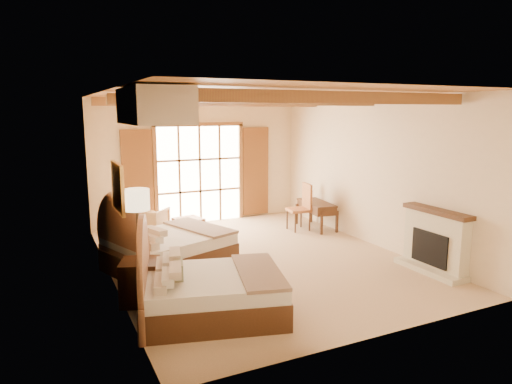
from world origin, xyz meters
TOP-DOWN VIEW (x-y plane):
  - floor at (0.00, 0.00)m, footprint 7.00×7.00m
  - wall_back at (0.00, 3.50)m, footprint 5.50×0.00m
  - wall_left at (-2.75, 0.00)m, footprint 0.00×7.00m
  - wall_right at (2.75, 0.00)m, footprint 0.00×7.00m
  - ceiling at (0.00, 0.00)m, footprint 7.00×7.00m
  - ceiling_beams at (0.00, 0.00)m, footprint 5.39×4.60m
  - french_doors at (0.00, 3.44)m, footprint 3.95×0.08m
  - fireplace at (2.60, -2.00)m, footprint 0.46×1.40m
  - painting at (-2.70, -0.75)m, footprint 0.06×0.95m
  - canopy_valance at (-2.40, -2.00)m, footprint 0.70×1.40m
  - bed_near at (-1.81, -1.97)m, footprint 2.35×1.97m
  - bed_far at (-1.82, 0.29)m, footprint 2.58×2.18m
  - nightstand at (-2.50, -1.09)m, footprint 0.71×0.71m
  - floor_lamp at (-2.50, -1.11)m, footprint 0.37×0.37m
  - armchair at (-1.48, 2.74)m, footprint 0.99×0.99m
  - ottoman at (-0.72, 2.21)m, footprint 0.69×0.69m
  - desk at (2.38, 1.57)m, footprint 0.68×1.29m
  - desk_chair at (1.92, 1.60)m, footprint 0.57×0.57m
  - desk_lamp at (2.46, 2.03)m, footprint 0.18×0.18m

SIDE VIEW (x-z plane):
  - floor at x=0.00m, z-range 0.00..0.00m
  - ottoman at x=-0.72m, z-range 0.00..0.43m
  - armchair at x=-1.48m, z-range 0.00..0.65m
  - nightstand at x=-2.50m, z-range 0.00..0.67m
  - desk at x=2.38m, z-range 0.02..0.69m
  - desk_chair at x=1.92m, z-range -0.22..0.93m
  - bed_near at x=-1.81m, z-range -0.26..1.05m
  - bed_far at x=-1.82m, z-range -0.27..1.10m
  - fireplace at x=2.60m, z-range -0.07..1.09m
  - desk_lamp at x=2.46m, z-range 0.76..1.12m
  - french_doors at x=0.00m, z-range -0.05..2.55m
  - floor_lamp at x=-2.50m, z-range 0.62..2.38m
  - wall_back at x=0.00m, z-range -1.15..4.35m
  - wall_left at x=-2.75m, z-range -1.90..5.10m
  - wall_right at x=2.75m, z-range -1.90..5.10m
  - painting at x=-2.70m, z-range 1.38..2.12m
  - canopy_valance at x=-2.40m, z-range 2.73..3.18m
  - ceiling_beams at x=0.00m, z-range 2.99..3.17m
  - ceiling at x=0.00m, z-range 3.20..3.20m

